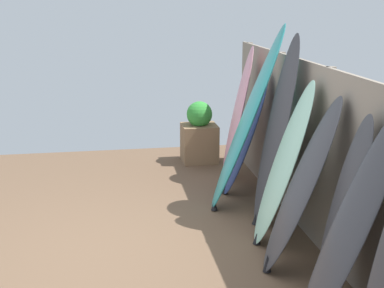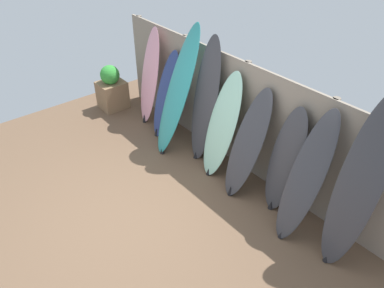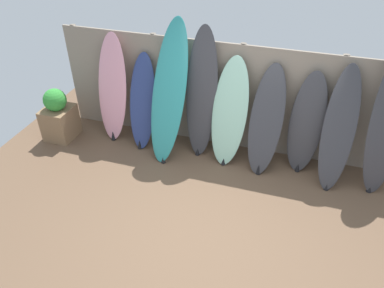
% 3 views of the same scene
% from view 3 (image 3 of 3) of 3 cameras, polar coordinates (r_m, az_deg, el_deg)
% --- Properties ---
extents(ground, '(7.68, 7.68, 0.00)m').
position_cam_3_polar(ground, '(5.09, 1.71, -12.66)').
color(ground, brown).
extents(fence_back, '(6.08, 0.11, 1.80)m').
position_cam_3_polar(fence_back, '(6.09, 7.14, 6.88)').
color(fence_back, gray).
rests_on(fence_back, ground).
extents(surfboard_pink_0, '(0.58, 0.49, 1.83)m').
position_cam_3_polar(surfboard_pink_0, '(6.45, -12.05, 8.13)').
color(surfboard_pink_0, pink).
rests_on(surfboard_pink_0, ground).
extents(surfboard_navy_1, '(0.49, 0.64, 1.55)m').
position_cam_3_polar(surfboard_navy_1, '(6.26, -7.56, 6.23)').
color(surfboard_navy_1, navy).
rests_on(surfboard_navy_1, ground).
extents(surfboard_teal_2, '(0.65, 0.93, 2.17)m').
position_cam_3_polar(surfboard_teal_2, '(5.82, -3.55, 7.69)').
color(surfboard_teal_2, teal).
rests_on(surfboard_teal_2, ground).
extents(surfboard_charcoal_3, '(0.52, 0.48, 2.09)m').
position_cam_3_polar(surfboard_charcoal_3, '(5.87, 1.47, 7.49)').
color(surfboard_charcoal_3, '#38383D').
rests_on(surfboard_charcoal_3, ground).
extents(surfboard_seafoam_4, '(0.57, 0.60, 1.68)m').
position_cam_3_polar(surfboard_seafoam_4, '(5.81, 5.75, 4.71)').
color(surfboard_seafoam_4, '#9ED6BC').
rests_on(surfboard_seafoam_4, ground).
extents(surfboard_charcoal_5, '(0.53, 0.69, 1.63)m').
position_cam_3_polar(surfboard_charcoal_5, '(5.74, 11.23, 3.36)').
color(surfboard_charcoal_5, '#38383D').
rests_on(surfboard_charcoal_5, ground).
extents(surfboard_charcoal_6, '(0.53, 0.41, 1.59)m').
position_cam_3_polar(surfboard_charcoal_6, '(5.85, 17.01, 2.87)').
color(surfboard_charcoal_6, '#38383D').
rests_on(surfboard_charcoal_6, ground).
extents(surfboard_charcoal_7, '(0.46, 0.72, 1.76)m').
position_cam_3_polar(surfboard_charcoal_7, '(5.70, 21.47, 1.99)').
color(surfboard_charcoal_7, '#38383D').
rests_on(surfboard_charcoal_7, ground).
extents(planter_box, '(0.48, 0.53, 0.93)m').
position_cam_3_polar(planter_box, '(6.90, -19.64, 4.00)').
color(planter_box, '#846647').
rests_on(planter_box, ground).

